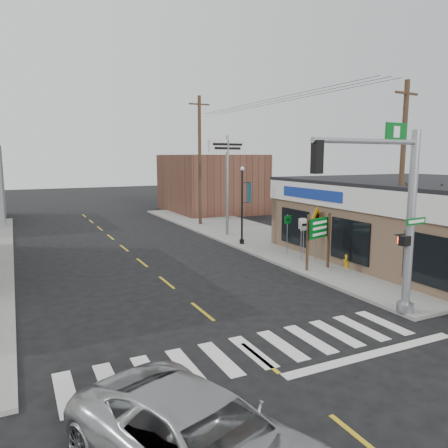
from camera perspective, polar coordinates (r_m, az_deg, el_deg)
name	(u,v)px	position (r m, az deg, el deg)	size (l,w,h in m)	color
ground	(259,358)	(12.56, 4.64, -17.00)	(140.00, 140.00, 0.00)	black
sidewalk_right	(278,243)	(27.64, 7.08, -2.49)	(6.00, 38.00, 0.13)	gray
center_line	(167,282)	(19.42, -7.51, -7.57)	(0.12, 56.00, 0.01)	gold
crosswalk	(252,352)	(12.87, 3.70, -16.30)	(11.00, 2.20, 0.01)	silver
thrift_store	(438,222)	(25.89, 26.13, 0.24)	(12.00, 14.00, 4.00)	brown
bldg_distant_right	(211,183)	(43.60, -1.73, 5.34)	(8.00, 10.00, 5.60)	brown
suv	(203,445)	(8.08, -2.73, -26.86)	(2.51, 5.45, 1.51)	#A3A6A9
traffic_signal_pole	(395,204)	(15.33, 21.48, 2.45)	(5.04, 0.38, 6.38)	#92959B
guide_sign	(319,233)	(21.10, 12.30, -1.20)	(1.52, 0.13, 2.66)	#473121
fire_hydrant	(347,260)	(21.92, 15.76, -4.57)	(0.22, 0.22, 0.69)	#DE9706
ped_crossing_sign	(317,224)	(22.98, 12.00, 0.03)	(1.08, 0.08, 2.77)	gray
lamp_post	(243,199)	(26.59, 2.49, 3.24)	(0.61, 0.48, 4.72)	black
dance_center_sign	(227,160)	(29.64, 0.42, 8.32)	(3.16, 0.20, 6.71)	gray
bare_tree	(424,191)	(20.48, 24.63, 3.98)	(2.47, 2.47, 4.94)	black
shrub_front	(447,275)	(20.28, 27.10, -5.97)	(1.32, 1.32, 0.99)	#1C3B1C
shrub_back	(357,251)	(24.14, 16.94, -3.34)	(1.07, 1.07, 0.80)	black
utility_pole_near	(401,179)	(20.62, 22.16, 5.52)	(1.48, 0.22, 8.53)	#45271D
utility_pole_far	(200,159)	(34.43, -3.19, 8.42)	(1.72, 0.26, 9.92)	#3B2D1D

